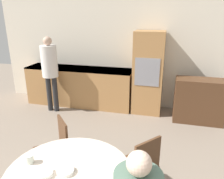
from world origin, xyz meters
TOP-DOWN VIEW (x-y plane):
  - wall_back at (0.00, 4.75)m, footprint 6.90×0.05m
  - kitchen_counter at (-1.30, 4.40)m, footprint 2.60×0.60m
  - oven_unit at (0.36, 4.41)m, footprint 0.65×0.59m
  - sideboard at (1.45, 4.14)m, footprint 0.98×0.45m
  - chair_far_left at (-0.60, 1.90)m, footprint 0.56×0.56m
  - chair_far_right at (0.55, 1.80)m, footprint 0.56×0.56m
  - person_standing at (-1.77, 3.88)m, footprint 0.35×0.35m
  - cup at (-0.52, 1.22)m, footprint 0.08×0.08m
  - bowl_near at (-0.10, 1.17)m, footprint 0.17×0.17m
  - bowl_far at (-0.27, 1.09)m, footprint 0.16×0.16m
  - salt_shaker at (0.39, 1.24)m, footprint 0.03×0.03m

SIDE VIEW (x-z plane):
  - sideboard at x=1.45m, z-range 0.00..0.92m
  - chair_far_left at x=-0.60m, z-range 0.05..0.90m
  - chair_far_right at x=0.55m, z-range 0.05..0.90m
  - kitchen_counter at x=-1.30m, z-range 0.01..0.95m
  - bowl_near at x=-0.10m, z-range 0.73..0.76m
  - bowl_far at x=-0.27m, z-range 0.73..0.77m
  - salt_shaker at x=0.39m, z-range 0.73..0.81m
  - cup at x=-0.52m, z-range 0.73..0.82m
  - oven_unit at x=0.36m, z-range 0.00..1.83m
  - person_standing at x=-1.77m, z-range 0.21..1.92m
  - wall_back at x=0.00m, z-range 0.00..2.60m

